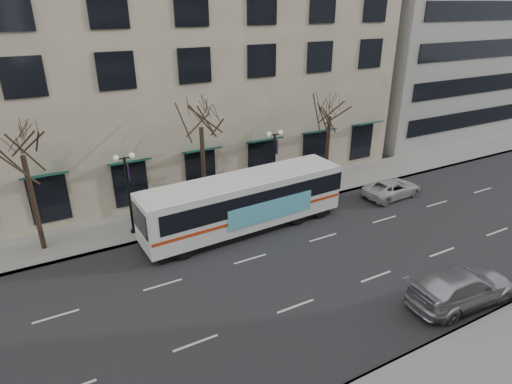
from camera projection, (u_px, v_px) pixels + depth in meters
ground at (271, 281)px, 21.95m from camera, size 160.00×160.00×0.00m
sidewalk_far at (268, 196)px, 31.33m from camera, size 80.00×4.00×0.15m
building_hotel at (114, 18)px, 33.08m from camera, size 40.00×20.00×24.00m
tree_far_left at (19, 138)px, 21.95m from camera, size 3.60×3.60×8.34m
tree_far_mid at (200, 112)px, 26.22m from camera, size 3.60×3.60×8.55m
tree_far_right at (331, 103)px, 30.76m from camera, size 3.60×3.60×8.06m
lamp_post_left at (129, 190)px, 25.17m from camera, size 1.22×0.45×5.21m
lamp_post_right at (274, 163)px, 29.52m from camera, size 1.22×0.45×5.21m
city_bus at (245, 201)px, 26.23m from camera, size 13.07×3.46×3.51m
silver_car at (462, 287)px, 20.11m from camera, size 5.83×2.64×1.66m
white_pickup at (392, 188)px, 31.22m from camera, size 4.73×2.37×1.29m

